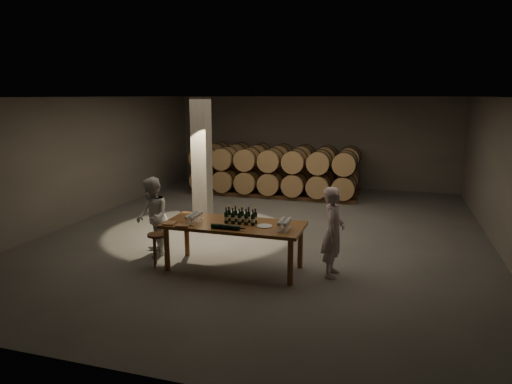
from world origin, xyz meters
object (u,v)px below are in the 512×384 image
(bottle_cluster, at_px, (241,218))
(stool, at_px, (158,240))
(plate, at_px, (264,226))
(person_man, at_px, (333,232))
(person_woman, at_px, (152,217))
(tasting_table, at_px, (234,229))
(notebook_near, at_px, (183,225))

(bottle_cluster, bearing_deg, stool, -168.52)
(plate, xyz_separation_m, person_man, (1.21, 0.26, -0.08))
(bottle_cluster, height_order, plate, bottle_cluster)
(stool, bearing_deg, person_man, 8.68)
(stool, height_order, person_man, person_man)
(bottle_cluster, bearing_deg, person_woman, 174.56)
(tasting_table, distance_m, notebook_near, 0.95)
(plate, bearing_deg, person_man, 12.14)
(tasting_table, height_order, person_woman, person_woman)
(notebook_near, bearing_deg, person_man, 3.73)
(stool, relative_size, person_woman, 0.40)
(notebook_near, bearing_deg, tasting_table, 17.84)
(person_woman, bearing_deg, plate, 49.80)
(tasting_table, relative_size, person_woman, 1.60)
(bottle_cluster, relative_size, person_woman, 0.37)
(person_man, bearing_deg, plate, 104.76)
(notebook_near, distance_m, stool, 0.76)
(stool, bearing_deg, person_woman, 127.43)
(notebook_near, bearing_deg, bottle_cluster, 17.17)
(plate, relative_size, notebook_near, 1.19)
(bottle_cluster, distance_m, plate, 0.50)
(bottle_cluster, xyz_separation_m, notebook_near, (-0.95, -0.50, -0.09))
(bottle_cluster, bearing_deg, person_man, 6.04)
(bottle_cluster, distance_m, notebook_near, 1.07)
(bottle_cluster, xyz_separation_m, plate, (0.48, -0.08, -0.10))
(stool, xyz_separation_m, person_man, (3.27, 0.50, 0.30))
(plate, height_order, person_woman, person_woman)
(plate, distance_m, person_woman, 2.46)
(person_woman, bearing_deg, bottle_cluster, 50.62)
(notebook_near, height_order, person_woman, person_woman)
(bottle_cluster, height_order, person_man, person_man)
(bottle_cluster, relative_size, plate, 2.11)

